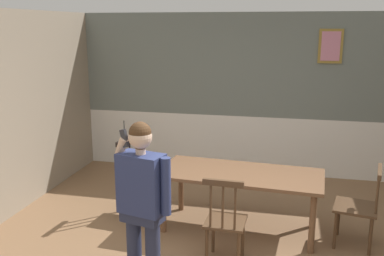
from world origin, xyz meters
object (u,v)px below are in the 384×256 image
(chair_by_doorway, at_px, (225,221))
(chair_at_table_head, at_px, (359,207))
(dining_table, at_px, (240,179))
(chair_near_window, at_px, (137,181))
(person_figure, at_px, (143,197))

(chair_by_doorway, distance_m, chair_at_table_head, 1.58)
(dining_table, bearing_deg, chair_at_table_head, -4.60)
(dining_table, bearing_deg, chair_near_window, 175.54)
(chair_near_window, relative_size, chair_at_table_head, 1.10)
(chair_near_window, xyz_separation_m, chair_at_table_head, (2.69, -0.21, -0.01))
(dining_table, bearing_deg, chair_by_doorway, -94.30)
(dining_table, distance_m, chair_by_doorway, 0.84)
(dining_table, xyz_separation_m, chair_near_window, (-1.35, 0.11, -0.17))
(chair_near_window, bearing_deg, chair_at_table_head, 91.57)
(chair_by_doorway, height_order, person_figure, person_figure)
(chair_at_table_head, xyz_separation_m, person_figure, (-2.08, -1.31, 0.46))
(dining_table, height_order, chair_at_table_head, chair_at_table_head)
(chair_near_window, xyz_separation_m, person_figure, (0.61, -1.52, 0.45))
(chair_by_doorway, bearing_deg, chair_at_table_head, 28.72)
(chair_at_table_head, bearing_deg, chair_by_doorway, 127.87)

